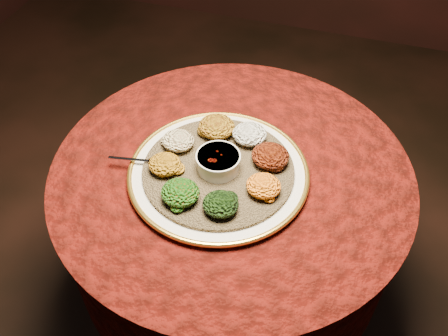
% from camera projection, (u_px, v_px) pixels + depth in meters
% --- Properties ---
extents(table, '(0.96, 0.96, 0.73)m').
position_uv_depth(table, '(231.00, 211.00, 1.45)').
color(table, black).
rests_on(table, ground).
extents(platter, '(0.52, 0.52, 0.02)m').
position_uv_depth(platter, '(218.00, 173.00, 1.29)').
color(platter, beige).
rests_on(platter, table).
extents(injera, '(0.41, 0.41, 0.01)m').
position_uv_depth(injera, '(218.00, 170.00, 1.28)').
color(injera, brown).
rests_on(injera, platter).
extents(stew_bowl, '(0.11, 0.11, 0.05)m').
position_uv_depth(stew_bowl, '(218.00, 161.00, 1.26)').
color(stew_bowl, silver).
rests_on(stew_bowl, injera).
extents(spoon, '(0.14, 0.04, 0.01)m').
position_uv_depth(spoon, '(151.00, 161.00, 1.29)').
color(spoon, silver).
rests_on(spoon, injera).
extents(portion_ayib, '(0.09, 0.09, 0.04)m').
position_uv_depth(portion_ayib, '(250.00, 134.00, 1.33)').
color(portion_ayib, silver).
rests_on(portion_ayib, injera).
extents(portion_kitfo, '(0.10, 0.09, 0.05)m').
position_uv_depth(portion_kitfo, '(270.00, 156.00, 1.27)').
color(portion_kitfo, black).
rests_on(portion_kitfo, injera).
extents(portion_tikil, '(0.09, 0.08, 0.04)m').
position_uv_depth(portion_tikil, '(264.00, 186.00, 1.21)').
color(portion_tikil, orange).
rests_on(portion_tikil, injera).
extents(portion_gomen, '(0.09, 0.08, 0.04)m').
position_uv_depth(portion_gomen, '(221.00, 204.00, 1.17)').
color(portion_gomen, black).
rests_on(portion_gomen, injera).
extents(portion_mixveg, '(0.09, 0.09, 0.05)m').
position_uv_depth(portion_mixveg, '(180.00, 193.00, 1.19)').
color(portion_mixveg, '#A4240A').
rests_on(portion_mixveg, injera).
extents(portion_kik, '(0.08, 0.08, 0.04)m').
position_uv_depth(portion_kik, '(165.00, 164.00, 1.26)').
color(portion_kik, '#A9690E').
rests_on(portion_kik, injera).
extents(portion_timatim, '(0.09, 0.08, 0.04)m').
position_uv_depth(portion_timatim, '(178.00, 141.00, 1.32)').
color(portion_timatim, maroon).
rests_on(portion_timatim, injera).
extents(portion_shiro, '(0.10, 0.09, 0.05)m').
position_uv_depth(portion_shiro, '(217.00, 127.00, 1.35)').
color(portion_shiro, '#946B11').
rests_on(portion_shiro, injera).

